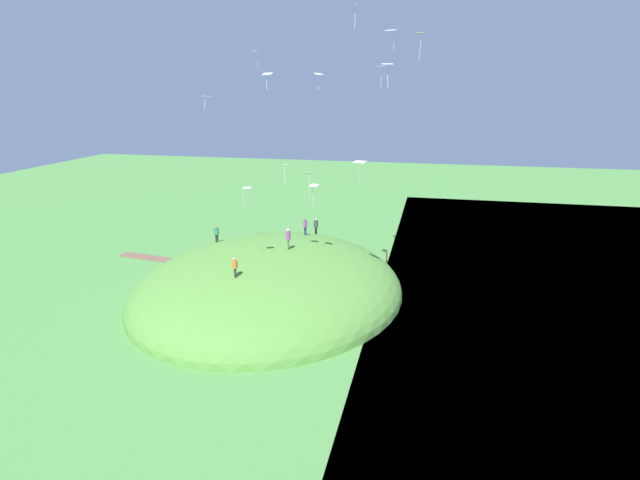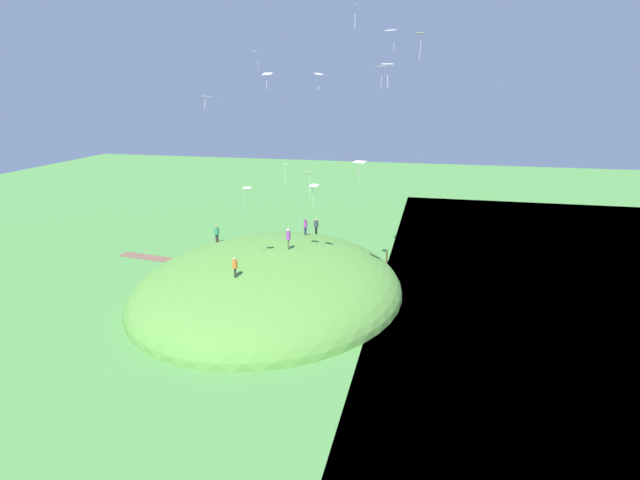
# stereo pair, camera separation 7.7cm
# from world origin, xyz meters

# --- Properties ---
(ground_plane) EXTENTS (160.00, 160.00, 0.00)m
(ground_plane) POSITION_xyz_m (0.00, 0.00, 0.00)
(ground_plane) COLOR #4E8C41
(grass_hill) EXTENTS (22.99, 27.53, 7.62)m
(grass_hill) POSITION_xyz_m (6.15, 3.72, 0.00)
(grass_hill) COLOR #57923A
(grass_hill) RESTS_ON ground_plane
(dirt_path) EXTENTS (10.77, 3.07, 0.04)m
(dirt_path) POSITION_xyz_m (19.55, -2.07, 0.02)
(dirt_path) COLOR brown
(dirt_path) RESTS_ON ground_plane
(person_near_shore) EXTENTS (0.46, 0.46, 1.85)m
(person_near_shore) POSITION_xyz_m (4.56, 3.15, 4.95)
(person_near_shore) COLOR #525244
(person_near_shore) RESTS_ON grass_hill
(person_on_hilltop) EXTENTS (0.64, 0.64, 1.61)m
(person_on_hilltop) POSITION_xyz_m (12.51, 0.08, 4.00)
(person_on_hilltop) COLOR #36362C
(person_on_hilltop) RESTS_ON grass_hill
(person_watching_kites) EXTENTS (0.54, 0.54, 1.77)m
(person_watching_kites) POSITION_xyz_m (4.59, -7.54, 3.23)
(person_watching_kites) COLOR black
(person_watching_kites) RESTS_ON grass_hill
(person_walking_path) EXTENTS (0.49, 0.49, 1.61)m
(person_walking_path) POSITION_xyz_m (4.76, -3.63, 4.20)
(person_walking_path) COLOR #252A4D
(person_walking_path) RESTS_ON grass_hill
(person_with_child) EXTENTS (0.60, 0.60, 1.56)m
(person_with_child) POSITION_xyz_m (6.84, 9.73, 4.39)
(person_with_child) COLOR #2E3028
(person_with_child) RESTS_ON grass_hill
(kite_0) EXTENTS (0.99, 0.83, 1.58)m
(kite_0) POSITION_xyz_m (-3.46, 1.67, 21.26)
(kite_0) COLOR silver
(kite_1) EXTENTS (0.84, 0.69, 2.15)m
(kite_1) POSITION_xyz_m (2.29, 3.09, 9.23)
(kite_1) COLOR white
(kite_2) EXTENTS (0.76, 0.68, 1.81)m
(kite_2) POSITION_xyz_m (5.91, -1.30, 10.22)
(kite_2) COLOR white
(kite_3) EXTENTS (0.86, 1.11, 2.12)m
(kite_3) POSITION_xyz_m (-5.45, -2.13, 21.31)
(kite_3) COLOR white
(kite_4) EXTENTS (0.77, 0.85, 1.29)m
(kite_4) POSITION_xyz_m (2.01, 2.52, 18.10)
(kite_4) COLOR white
(kite_5) EXTENTS (1.07, 0.97, 2.26)m
(kite_5) POSITION_xyz_m (4.04, -2.31, 9.38)
(kite_5) COLOR silver
(kite_6) EXTENTS (1.10, 0.90, 1.80)m
(kite_6) POSITION_xyz_m (-1.68, 4.54, 11.58)
(kite_6) COLOR white
(kite_7) EXTENTS (0.80, 0.79, 1.03)m
(kite_7) POSITION_xyz_m (10.65, 4.59, 16.43)
(kite_7) COLOR silver
(kite_8) EXTENTS (0.58, 0.78, 1.93)m
(kite_8) POSITION_xyz_m (-0.93, 5.02, 22.92)
(kite_8) COLOR white
(kite_9) EXTENTS (0.75, 0.79, 1.54)m
(kite_9) POSITION_xyz_m (8.54, -1.18, 20.06)
(kite_9) COLOR silver
(kite_10) EXTENTS (1.10, 1.34, 1.88)m
(kite_10) POSITION_xyz_m (-2.14, -3.46, 18.85)
(kite_10) COLOR silver
(kite_11) EXTENTS (0.73, 0.55, 1.11)m
(kite_11) POSITION_xyz_m (4.15, 8.90, 17.99)
(kite_11) COLOR white
(kite_12) EXTENTS (0.77, 0.69, 1.79)m
(kite_12) POSITION_xyz_m (6.68, 7.13, 9.59)
(kite_12) COLOR white
(kite_13) EXTENTS (0.86, 0.66, 1.65)m
(kite_13) POSITION_xyz_m (-3.76, 6.78, 18.59)
(kite_13) COLOR white
(mooring_post) EXTENTS (0.14, 0.14, 1.36)m
(mooring_post) POSITION_xyz_m (-3.12, -5.96, 0.68)
(mooring_post) COLOR brown
(mooring_post) RESTS_ON ground_plane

